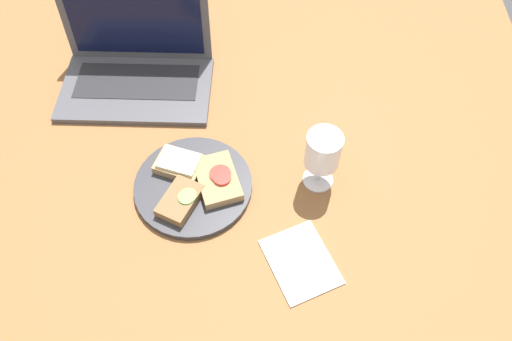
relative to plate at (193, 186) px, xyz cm
name	(u,v)px	position (x,y,z in cm)	size (l,w,h in cm)	color
wooden_table	(240,197)	(9.71, -1.05, -2.23)	(140.00, 140.00, 3.00)	brown
plate	(193,186)	(0.00, 0.00, 0.00)	(24.46, 24.46, 1.47)	#333338
sandwich_with_cucumber	(180,200)	(-1.93, -4.71, 1.92)	(9.54, 11.22, 2.54)	brown
sandwich_with_tomato	(218,179)	(5.16, 0.63, 1.87)	(11.36, 13.72, 2.67)	#A88456
sandwich_with_cheese	(180,164)	(-3.09, 4.10, 2.03)	(11.23, 9.39, 2.75)	#A88456
wine_glass	(323,153)	(25.95, 2.72, 8.96)	(7.09, 7.09, 14.41)	white
laptop	(136,62)	(-16.33, 31.31, 4.46)	(35.33, 23.71, 23.11)	#4C4C51
napkin	(301,262)	(22.00, -16.05, -0.53)	(11.37, 14.36, 0.40)	white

